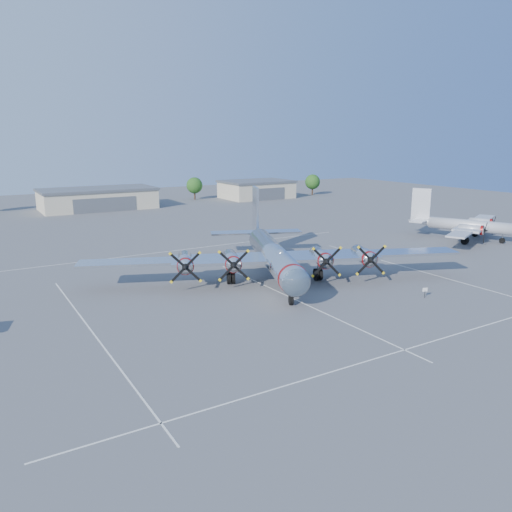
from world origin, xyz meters
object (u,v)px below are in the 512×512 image
main_bomber_b29 (272,278)px  twin_engine_east (463,239)px  tree_far_east (313,182)px  info_placard (425,291)px  hangar_center (98,199)px  hangar_east (257,189)px  tree_east (194,185)px

main_bomber_b29 → twin_engine_east: (43.45, 3.50, 0.00)m
twin_engine_east → tree_far_east: bearing=48.5°
tree_far_east → main_bomber_b29: (-65.24, -76.75, -4.22)m
main_bomber_b29 → twin_engine_east: main_bomber_b29 is taller
tree_far_east → main_bomber_b29: bearing=-130.4°
tree_far_east → info_placard: 107.98m
twin_engine_east → info_placard: (-33.12, -19.66, 0.83)m
hangar_center → info_placard: bearing=-82.1°
tree_far_east → twin_engine_east: bearing=-106.6°
hangar_east → info_placard: (-34.92, -94.88, -1.89)m
hangar_east → main_bomber_b29: 90.83m
tree_east → tree_far_east: 38.83m
twin_engine_east → hangar_east: bearing=63.7°
tree_east → hangar_center: bearing=-168.6°
tree_east → info_placard: tree_east is taller
hangar_center → tree_far_east: bearing=-1.7°
twin_engine_east → info_placard: size_ratio=23.62×
twin_engine_east → info_placard: twin_engine_east is taller
tree_far_east → hangar_east: bearing=174.4°
hangar_center → hangar_east: 48.00m
info_placard → tree_far_east: bearing=75.6°
tree_east → twin_engine_east: size_ratio=0.24×
hangar_east → info_placard: hangar_east is taller
hangar_east → main_bomber_b29: hangar_east is taller
tree_far_east → info_placard: tree_far_east is taller
info_placard → hangar_east: bearing=86.0°
main_bomber_b29 → info_placard: size_ratio=40.68×
main_bomber_b29 → tree_far_east: bearing=71.9°
hangar_east → main_bomber_b29: size_ratio=0.43×
main_bomber_b29 → hangar_center: bearing=114.2°
main_bomber_b29 → tree_east: bearing=94.4°
hangar_center → main_bomber_b29: bearing=-88.0°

